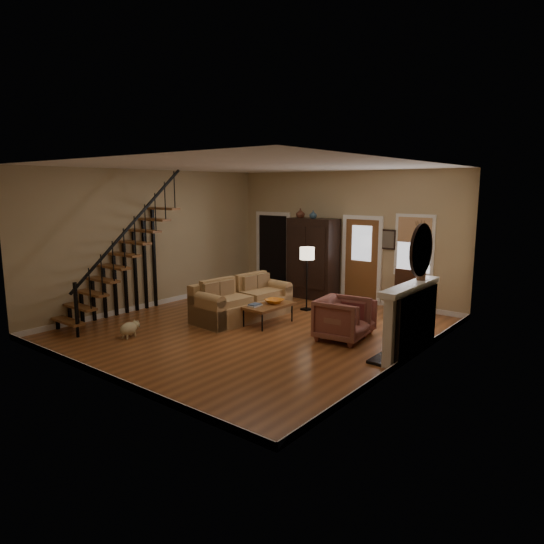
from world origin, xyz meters
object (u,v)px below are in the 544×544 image
Objects in this scene: coffee_table at (268,314)px; side_chair at (401,293)px; floor_lamp at (307,279)px; armchair_right at (351,317)px; sofa at (242,300)px; armchair_left at (342,319)px; armoire at (313,258)px.

coffee_table is 1.10× the size of side_chair.
coffee_table is at bearing -88.62° from floor_lamp.
coffee_table is at bearing 105.75° from armchair_right.
armchair_right is (2.49, 0.46, -0.07)m from sofa.
armchair_right reaches higher than coffee_table.
coffee_table is 1.80m from armchair_left.
armchair_right is at bearing 14.63° from coffee_table.
floor_lamp reaches higher than coffee_table.
armoire is 1.40m from floor_lamp.
floor_lamp is at bearing -152.18° from side_chair.
side_chair is at bearing 27.82° from floor_lamp.
armoire is 2.06× the size of side_chair.
armoire reaches higher than sofa.
coffee_table is at bearing -126.79° from side_chair.
armoire is at bearing 175.52° from side_chair.
sofa is at bearing -91.38° from armoire.
sofa reaches higher than armchair_right.
side_chair is at bearing -2.46° from armchair_right.
armchair_left is 0.60× the size of floor_lamp.
armoire is 2.92m from coffee_table.
sofa is at bearing 101.59° from armchair_right.
armoire is at bearing 35.79° from armchair_left.
armoire reaches higher than armchair_right.
side_chair is (0.13, 2.06, 0.16)m from armchair_right.
side_chair is (1.88, 2.51, 0.29)m from coffee_table.
side_chair reaches higher than coffee_table.
coffee_table is 1.25× the size of armchair_left.
side_chair is (2.55, -0.20, -0.54)m from armoire.
armoire is 3.70m from armchair_left.
armchair_right is (2.42, -2.26, -0.70)m from armoire.
armoire reaches higher than coffee_table.
armoire is at bearing 103.85° from coffee_table.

